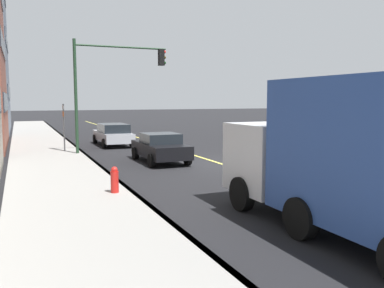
{
  "coord_description": "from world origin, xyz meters",
  "views": [
    {
      "loc": [
        -16.6,
        8.45,
        2.92
      ],
      "look_at": [
        -2.7,
        2.48,
        1.26
      ],
      "focal_mm": 37.85,
      "sensor_mm": 36.0,
      "label": 1
    }
  ],
  "objects_px": {
    "car_silver": "(113,134)",
    "truck_blue": "(365,156)",
    "fire_hydrant": "(115,182)",
    "street_sign_post": "(64,124)",
    "car_black": "(160,147)",
    "traffic_light_mast": "(112,76)"
  },
  "relations": [
    {
      "from": "street_sign_post",
      "to": "fire_hydrant",
      "type": "xyz_separation_m",
      "value": [
        -11.11,
        -0.31,
        -1.13
      ]
    },
    {
      "from": "car_black",
      "to": "street_sign_post",
      "type": "bearing_deg",
      "value": 37.02
    },
    {
      "from": "fire_hydrant",
      "to": "street_sign_post",
      "type": "bearing_deg",
      "value": 1.57
    },
    {
      "from": "car_black",
      "to": "truck_blue",
      "type": "xyz_separation_m",
      "value": [
        -11.74,
        -0.46,
        1.06
      ]
    },
    {
      "from": "street_sign_post",
      "to": "fire_hydrant",
      "type": "bearing_deg",
      "value": -178.43
    },
    {
      "from": "traffic_light_mast",
      "to": "fire_hydrant",
      "type": "xyz_separation_m",
      "value": [
        -9.74,
        2.08,
        -3.7
      ]
    },
    {
      "from": "truck_blue",
      "to": "street_sign_post",
      "type": "xyz_separation_m",
      "value": [
        16.79,
        4.27,
        -0.16
      ]
    },
    {
      "from": "truck_blue",
      "to": "fire_hydrant",
      "type": "xyz_separation_m",
      "value": [
        5.68,
        3.97,
        -1.3
      ]
    },
    {
      "from": "truck_blue",
      "to": "fire_hydrant",
      "type": "distance_m",
      "value": 7.05
    },
    {
      "from": "traffic_light_mast",
      "to": "car_black",
      "type": "bearing_deg",
      "value": -158.84
    },
    {
      "from": "car_silver",
      "to": "truck_blue",
      "type": "xyz_separation_m",
      "value": [
        -19.61,
        -1.0,
        1.02
      ]
    },
    {
      "from": "car_silver",
      "to": "truck_blue",
      "type": "bearing_deg",
      "value": -177.09
    },
    {
      "from": "street_sign_post",
      "to": "fire_hydrant",
      "type": "height_order",
      "value": "street_sign_post"
    },
    {
      "from": "fire_hydrant",
      "to": "truck_blue",
      "type": "bearing_deg",
      "value": -145.07
    },
    {
      "from": "car_black",
      "to": "truck_blue",
      "type": "distance_m",
      "value": 11.79
    },
    {
      "from": "truck_blue",
      "to": "fire_hydrant",
      "type": "height_order",
      "value": "truck_blue"
    },
    {
      "from": "fire_hydrant",
      "to": "traffic_light_mast",
      "type": "bearing_deg",
      "value": -12.07
    },
    {
      "from": "truck_blue",
      "to": "traffic_light_mast",
      "type": "distance_m",
      "value": 15.72
    },
    {
      "from": "car_black",
      "to": "truck_blue",
      "type": "height_order",
      "value": "truck_blue"
    },
    {
      "from": "traffic_light_mast",
      "to": "street_sign_post",
      "type": "xyz_separation_m",
      "value": [
        1.37,
        2.39,
        -2.56
      ]
    },
    {
      "from": "truck_blue",
      "to": "fire_hydrant",
      "type": "relative_size",
      "value": 7.69
    },
    {
      "from": "car_black",
      "to": "traffic_light_mast",
      "type": "height_order",
      "value": "traffic_light_mast"
    }
  ]
}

